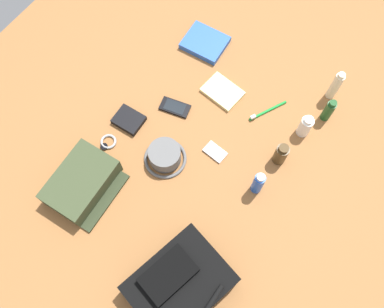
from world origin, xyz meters
name	(u,v)px	position (x,y,z in m)	size (l,w,h in m)	color
ground_plane	(192,159)	(0.00, 0.00, -0.01)	(2.64, 2.02, 0.02)	brown
backpack	(179,284)	(0.40, 0.23, 0.06)	(0.36, 0.31, 0.14)	black
toiletry_pouch	(82,183)	(0.32, -0.26, 0.04)	(0.27, 0.23, 0.09)	#384228
bucket_hat	(165,156)	(0.06, -0.08, 0.03)	(0.16, 0.16, 0.07)	#5F5F5F
lotion_bottle	(335,86)	(-0.54, 0.30, 0.07)	(0.04, 0.04, 0.16)	beige
shampoo_bottle	(329,110)	(-0.44, 0.33, 0.06)	(0.04, 0.04, 0.12)	#19471E
toothpaste_tube	(305,126)	(-0.33, 0.29, 0.05)	(0.05, 0.05, 0.11)	white
cologne_bottle	(281,154)	(-0.18, 0.27, 0.05)	(0.05, 0.05, 0.11)	#473319
deodorant_spray	(258,183)	(-0.04, 0.26, 0.07)	(0.04, 0.04, 0.14)	blue
paperback_novel	(205,43)	(-0.45, -0.25, 0.01)	(0.16, 0.18, 0.03)	blue
cell_phone	(175,107)	(-0.14, -0.18, 0.01)	(0.09, 0.13, 0.01)	black
media_player	(215,152)	(-0.07, 0.06, 0.01)	(0.06, 0.09, 0.01)	#B7B7BC
wristwatch	(108,142)	(0.13, -0.30, 0.01)	(0.07, 0.06, 0.01)	#99999E
toothbrush	(266,112)	(-0.33, 0.13, 0.01)	(0.16, 0.09, 0.02)	#198C33
wallet	(129,120)	(0.02, -0.29, 0.01)	(0.09, 0.11, 0.02)	black
notepad	(222,92)	(-0.30, -0.06, 0.01)	(0.11, 0.15, 0.02)	beige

